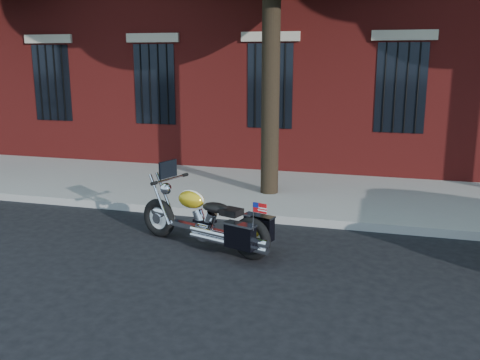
# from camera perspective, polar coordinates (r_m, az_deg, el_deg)

# --- Properties ---
(ground) EXTENTS (120.00, 120.00, 0.00)m
(ground) POSITION_cam_1_polar(r_m,az_deg,el_deg) (8.59, -4.52, -6.66)
(ground) COLOR black
(ground) RESTS_ON ground
(curb) EXTENTS (40.00, 0.16, 0.15)m
(curb) POSITION_cam_1_polar(r_m,az_deg,el_deg) (9.80, -1.72, -3.65)
(curb) COLOR gray
(curb) RESTS_ON ground
(sidewalk) EXTENTS (40.00, 3.60, 0.15)m
(sidewalk) POSITION_cam_1_polar(r_m,az_deg,el_deg) (11.54, 1.11, -1.09)
(sidewalk) COLOR gray
(sidewalk) RESTS_ON ground
(motorcycle) EXTENTS (2.36, 1.27, 1.29)m
(motorcycle) POSITION_cam_1_polar(r_m,az_deg,el_deg) (8.14, -3.36, -4.51)
(motorcycle) COLOR black
(motorcycle) RESTS_ON ground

